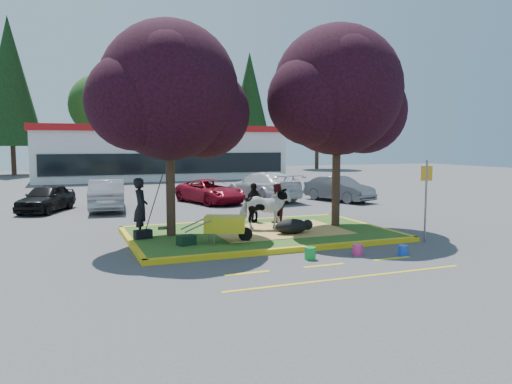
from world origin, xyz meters
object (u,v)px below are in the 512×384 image
object	(u,v)px
bucket_green	(310,253)
bucket_blue	(403,250)
wheelbarrow	(225,224)
car_black	(46,198)
handler	(141,207)
car_silver	(107,195)
cow	(265,209)
calf	(292,226)
sign_post	(426,192)
bucket_pink	(358,250)

from	to	relation	value
bucket_green	bucket_blue	xyz separation A→B (m)	(2.51, -0.51, -0.02)
wheelbarrow	car_black	xyz separation A→B (m)	(-4.95, 10.07, -0.08)
handler	car_silver	world-z (taller)	handler
cow	handler	distance (m)	3.93
cow	car_black	world-z (taller)	cow
wheelbarrow	bucket_blue	size ratio (longest dim) A/B	7.29
calf	car_black	size ratio (longest dim) A/B	0.31
cow	wheelbarrow	distance (m)	2.32
calf	handler	world-z (taller)	handler
car_black	sign_post	bearing A→B (deg)	-21.60
bucket_green	car_silver	xyz separation A→B (m)	(-4.01, 11.80, 0.53)
handler	bucket_pink	bearing A→B (deg)	-125.09
cow	calf	xyz separation A→B (m)	(0.54, -0.89, -0.47)
calf	wheelbarrow	world-z (taller)	wheelbarrow
handler	car_silver	bearing A→B (deg)	5.52
cow	bucket_green	bearing A→B (deg)	-160.69
wheelbarrow	bucket_green	size ratio (longest dim) A/B	6.41
bucket_green	bucket_blue	world-z (taller)	bucket_green
cow	bucket_green	distance (m)	3.67
car_black	handler	bearing A→B (deg)	-45.99
handler	bucket_pink	distance (m)	6.56
calf	wheelbarrow	bearing A→B (deg)	-154.89
bucket_blue	car_silver	size ratio (longest dim) A/B	0.07
bucket_blue	wheelbarrow	bearing A→B (deg)	147.02
bucket_pink	bucket_green	bearing A→B (deg)	178.69
cow	car_black	size ratio (longest dim) A/B	0.48
handler	sign_post	xyz separation A→B (m)	(8.00, -3.20, 0.48)
sign_post	car_black	xyz separation A→B (m)	(-10.85, 11.43, -0.93)
bucket_green	handler	bearing A→B (deg)	132.76
sign_post	bucket_blue	bearing A→B (deg)	-128.72
cow	car_silver	world-z (taller)	cow
handler	wheelbarrow	xyz separation A→B (m)	(2.10, -1.84, -0.37)
sign_post	bucket_pink	world-z (taller)	sign_post
bucket_pink	car_silver	bearing A→B (deg)	114.60
calf	bucket_pink	world-z (taller)	calf
cow	calf	distance (m)	1.15
cow	car_black	bearing A→B (deg)	60.82
bucket_blue	car_black	world-z (taller)	car_black
wheelbarrow	bucket_blue	world-z (taller)	wheelbarrow
wheelbarrow	handler	bearing A→B (deg)	161.72
cow	wheelbarrow	bearing A→B (deg)	151.31
cow	bucket_pink	world-z (taller)	cow
wheelbarrow	sign_post	world-z (taller)	sign_post
car_black	car_silver	size ratio (longest dim) A/B	0.84
handler	sign_post	size ratio (longest dim) A/B	0.72
cow	wheelbarrow	world-z (taller)	cow
bucket_green	car_silver	bearing A→B (deg)	108.77
handler	bucket_green	world-z (taller)	handler
calf	bucket_pink	bearing A→B (deg)	-64.62
wheelbarrow	calf	bearing A→B (deg)	36.07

